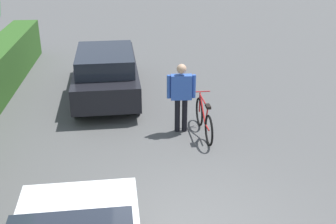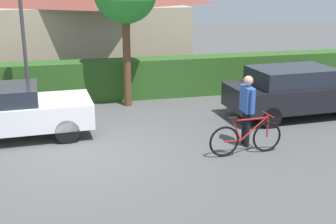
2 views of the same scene
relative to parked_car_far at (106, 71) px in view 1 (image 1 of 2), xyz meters
name	(u,v)px [view 1 (image 1 of 2)]	position (x,y,z in m)	size (l,w,h in m)	color
parked_car_far	(106,71)	(0.00, 0.00, 0.00)	(4.64, 1.96, 1.44)	black
bicycle	(204,119)	(-2.80, -2.43, -0.36)	(1.79, 0.50, 0.91)	black
person_rider	(181,93)	(-2.58, -1.91, 0.26)	(0.23, 0.68, 1.71)	black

